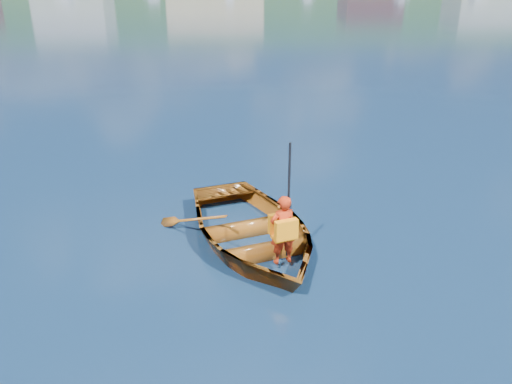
{
  "coord_description": "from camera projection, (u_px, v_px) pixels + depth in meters",
  "views": [
    {
      "loc": [
        0.51,
        -6.45,
        4.02
      ],
      "look_at": [
        0.82,
        0.72,
        0.9
      ],
      "focal_mm": 35.0,
      "sensor_mm": 36.0,
      "label": 1
    }
  ],
  "objects": [
    {
      "name": "rowboat",
      "position": [
        251.0,
        230.0,
        8.1
      ],
      "size": [
        3.6,
        4.25,
        0.75
      ],
      "color": "brown",
      "rests_on": "ground"
    },
    {
      "name": "ground",
      "position": [
        204.0,
        267.0,
        7.5
      ],
      "size": [
        600.0,
        600.0,
        0.0
      ],
      "color": "#112740",
      "rests_on": "ground"
    },
    {
      "name": "child_paddler",
      "position": [
        283.0,
        229.0,
        7.21
      ],
      "size": [
        0.46,
        0.43,
        1.8
      ],
      "color": "red",
      "rests_on": "ground"
    }
  ]
}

